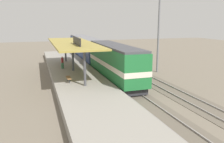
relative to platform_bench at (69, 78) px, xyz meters
name	(u,v)px	position (x,y,z in m)	size (l,w,h in m)	color
ground_plane	(119,74)	(8.00, 5.87, -1.34)	(120.00, 120.00, 0.00)	#706656
track_near	(106,74)	(6.00, 5.87, -1.31)	(3.20, 110.00, 0.16)	#5F5649
track_far	(136,72)	(10.60, 5.87, -1.31)	(3.20, 110.00, 0.16)	#5F5649
platform	(73,74)	(1.40, 5.87, -0.89)	(6.00, 44.00, 0.90)	gray
station_canopy	(72,44)	(1.40, 5.78, 3.19)	(5.20, 18.00, 4.70)	#47474C
platform_bench	(69,78)	(0.00, 0.00, 0.00)	(0.44, 1.70, 0.50)	#333338
locomotive	(115,62)	(6.00, 1.97, 1.07)	(2.93, 14.43, 4.44)	#28282D
passenger_carriage_single	(85,48)	(6.00, 19.97, 0.97)	(2.90, 20.00, 4.24)	#28282D
light_mast	(159,14)	(13.80, 5.26, 7.05)	(1.10, 1.10, 11.70)	slate
person_waiting	(62,62)	(0.19, 7.73, 0.51)	(0.34, 0.34, 1.71)	#23603D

